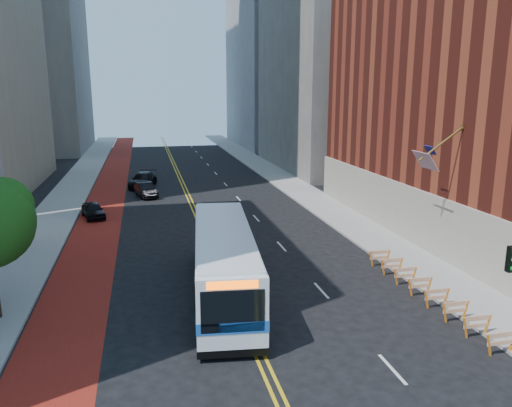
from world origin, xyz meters
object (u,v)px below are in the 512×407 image
object	(u,v)px
car_b	(146,190)
transit_bus	(224,261)
car_a	(93,210)
car_c	(143,180)

from	to	relation	value
car_b	transit_bus	bearing A→B (deg)	-95.56
transit_bus	car_a	world-z (taller)	transit_bus
car_a	car_b	size ratio (longest dim) A/B	0.90
transit_bus	car_c	distance (m)	32.15
car_a	car_c	world-z (taller)	car_c
transit_bus	car_c	size ratio (longest dim) A/B	2.42
car_a	car_b	bearing A→B (deg)	44.69
transit_bus	car_b	xyz separation A→B (m)	(-3.78, 26.45, -1.18)
car_b	car_c	size ratio (longest dim) A/B	0.78
car_c	transit_bus	bearing A→B (deg)	-68.26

